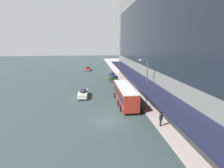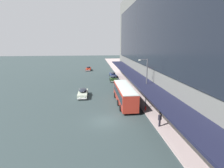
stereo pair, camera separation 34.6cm
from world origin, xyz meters
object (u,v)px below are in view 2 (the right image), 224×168
sedan_trailing_mid (88,68)px  fire_hydrant (146,108)px  sedan_trailing_near (113,75)px  street_lamp (146,81)px  sedan_far_back (113,78)px  transit_bus_kerbside_front (125,94)px  sedan_second_near (83,93)px  pedestrian_at_kerb (160,119)px

sedan_trailing_mid → fire_hydrant: 42.20m
sedan_trailing_near → street_lamp: (2.10, -26.31, 3.81)m
street_lamp → sedan_far_back: bearing=97.2°
transit_bus_kerbside_front → fire_hydrant: 4.73m
sedan_second_near → sedan_trailing_mid: (0.30, 32.55, -0.01)m
transit_bus_kerbside_front → sedan_trailing_near: bearing=88.5°
transit_bus_kerbside_front → sedan_far_back: (0.10, 18.11, -1.00)m
pedestrian_at_kerb → street_lamp: 7.14m
sedan_trailing_near → fire_hydrant: 27.40m
street_lamp → fire_hydrant: size_ratio=11.04×
pedestrian_at_kerb → sedan_second_near: bearing=126.2°
sedan_second_near → sedan_far_back: sedan_second_near is taller
sedan_second_near → sedan_far_back: 15.24m
transit_bus_kerbside_front → sedan_trailing_near: 23.61m
transit_bus_kerbside_front → pedestrian_at_kerb: size_ratio=5.69×
sedan_second_near → sedan_trailing_mid: sedan_second_near is taller
sedan_second_near → fire_hydrant: (9.91, -8.54, -0.28)m
sedan_far_back → fire_hydrant: size_ratio=6.19×
sedan_trailing_near → pedestrian_at_kerb: size_ratio=2.55×
street_lamp → fire_hydrant: street_lamp is taller
sedan_second_near → pedestrian_at_kerb: bearing=-53.8°
sedan_trailing_mid → sedan_far_back: bearing=-69.7°
sedan_far_back → sedan_trailing_near: size_ratio=0.92×
pedestrian_at_kerb → street_lamp: size_ratio=0.24×
sedan_far_back → sedan_trailing_near: bearing=84.6°
sedan_far_back → pedestrian_at_kerb: bearing=-84.3°
pedestrian_at_kerb → fire_hydrant: 5.29m
sedan_far_back → fire_hydrant: bearing=-83.5°
sedan_far_back → fire_hydrant: sedan_far_back is taller
transit_bus_kerbside_front → sedan_trailing_near: transit_bus_kerbside_front is taller
sedan_trailing_mid → sedan_trailing_near: size_ratio=0.95×
transit_bus_kerbside_front → sedan_far_back: 18.14m
fire_hydrant → sedan_trailing_mid: bearing=103.2°
fire_hydrant → transit_bus_kerbside_front: bearing=124.7°
fire_hydrant → pedestrian_at_kerb: bearing=-87.9°
sedan_far_back → pedestrian_at_kerb: size_ratio=2.33×
sedan_trailing_near → sedan_second_near: bearing=-112.9°
sedan_trailing_mid → pedestrian_at_kerb: size_ratio=2.41×
transit_bus_kerbside_front → fire_hydrant: bearing=-55.3°
sedan_trailing_mid → transit_bus_kerbside_front: bearing=-79.4°
street_lamp → pedestrian_at_kerb: bearing=-89.3°
transit_bus_kerbside_front → street_lamp: bearing=-45.1°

